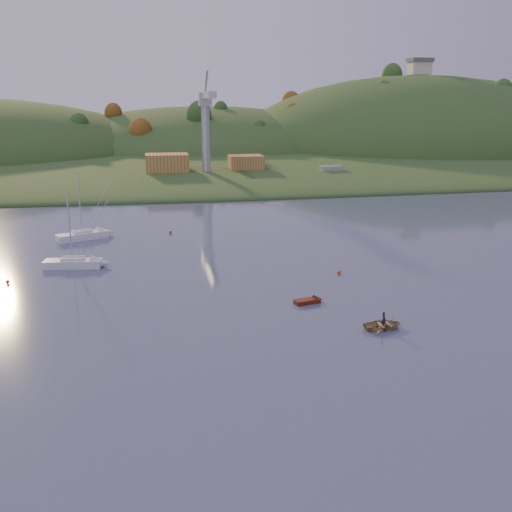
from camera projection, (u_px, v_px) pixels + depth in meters
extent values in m
plane|color=#3D4365|center=(368.00, 462.00, 34.49)|extent=(500.00, 500.00, 0.00)
cube|color=#304C1E|center=(178.00, 147.00, 252.46)|extent=(620.00, 220.00, 1.50)
ellipsoid|color=#304C1E|center=(188.00, 163.00, 190.86)|extent=(640.00, 150.00, 7.00)
ellipsoid|color=#304C1E|center=(205.00, 151.00, 235.23)|extent=(140.00, 120.00, 36.00)
ellipsoid|color=#304C1E|center=(413.00, 151.00, 235.73)|extent=(150.00, 130.00, 60.00)
cube|color=beige|center=(419.00, 68.00, 227.01)|extent=(8.00, 6.00, 5.00)
cube|color=#595960|center=(420.00, 60.00, 226.15)|extent=(9.00, 7.00, 1.50)
cube|color=slate|center=(217.00, 176.00, 150.65)|extent=(42.00, 16.00, 2.40)
cube|color=#9E6534|center=(167.00, 163.00, 148.38)|extent=(11.00, 8.00, 4.80)
cube|color=#9E6534|center=(246.00, 163.00, 153.07)|extent=(9.00, 7.00, 4.00)
cylinder|color=#B7B7BC|center=(206.00, 138.00, 145.50)|extent=(2.20, 2.20, 18.00)
cube|color=#B7B7BC|center=(205.00, 99.00, 142.95)|extent=(3.20, 3.20, 3.20)
cube|color=#B7B7BC|center=(209.00, 95.00, 134.15)|extent=(1.80, 18.00, 1.60)
cube|color=#B7B7BC|center=(203.00, 95.00, 147.42)|extent=(1.80, 10.00, 1.60)
cube|color=white|center=(83.00, 236.00, 88.65)|extent=(8.01, 5.35, 1.06)
cube|color=white|center=(82.00, 232.00, 88.49)|extent=(3.37, 2.80, 0.68)
cylinder|color=silver|center=(80.00, 202.00, 87.21)|extent=(0.18, 0.18, 9.68)
cylinder|color=silver|center=(82.00, 231.00, 88.43)|extent=(2.86, 1.41, 0.12)
cylinder|color=white|center=(82.00, 230.00, 88.40)|extent=(2.61, 1.46, 0.36)
cube|color=silver|center=(73.00, 264.00, 73.98)|extent=(7.52, 3.11, 1.00)
cube|color=silver|center=(73.00, 260.00, 73.84)|extent=(2.93, 1.98, 0.64)
cylinder|color=silver|center=(70.00, 226.00, 72.62)|extent=(0.18, 0.18, 9.13)
cylinder|color=silver|center=(72.00, 258.00, 73.77)|extent=(2.91, 0.49, 0.12)
cylinder|color=silver|center=(72.00, 257.00, 73.74)|extent=(2.58, 0.69, 0.36)
imported|color=#9A7E55|center=(383.00, 325.00, 54.35)|extent=(4.03, 3.03, 0.79)
imported|color=black|center=(384.00, 322.00, 54.26)|extent=(0.39, 0.55, 1.45)
cube|color=#551A0C|center=(307.00, 301.00, 61.10)|extent=(2.96, 1.73, 0.46)
cone|color=#551A0C|center=(318.00, 299.00, 61.64)|extent=(1.21, 1.31, 1.11)
cube|color=slate|center=(331.00, 177.00, 152.12)|extent=(15.55, 7.84, 1.91)
cube|color=#B7B7BC|center=(331.00, 171.00, 151.69)|extent=(6.82, 4.25, 2.54)
sphere|color=#EC3F0C|center=(339.00, 272.00, 71.25)|extent=(0.50, 0.50, 0.50)
sphere|color=#EC3F0C|center=(8.00, 282.00, 67.49)|extent=(0.50, 0.50, 0.50)
sphere|color=#EC3F0C|center=(170.00, 232.00, 92.53)|extent=(0.50, 0.50, 0.50)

